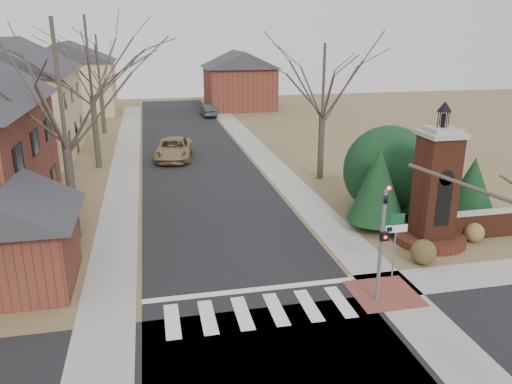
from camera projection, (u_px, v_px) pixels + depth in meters
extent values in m
plane|color=brown|center=(265.00, 324.00, 16.60)|extent=(120.00, 120.00, 0.00)
cube|color=black|center=(197.00, 162.00, 37.05)|extent=(8.00, 70.00, 0.01)
cube|color=black|center=(289.00, 383.00, 13.81)|extent=(120.00, 8.00, 0.01)
cube|color=silver|center=(259.00, 311.00, 17.34)|extent=(8.00, 2.20, 0.02)
cube|color=silver|center=(251.00, 290.00, 18.74)|extent=(8.00, 0.35, 0.02)
cube|color=gray|center=(265.00, 158.00, 38.10)|extent=(2.00, 60.00, 0.02)
cube|color=gray|center=(125.00, 166.00, 36.00)|extent=(2.00, 60.00, 0.02)
cube|color=brown|center=(384.00, 294.00, 18.50)|extent=(2.40, 2.40, 0.02)
cylinder|color=slate|center=(381.00, 248.00, 17.38)|extent=(0.14, 0.14, 4.20)
imported|color=black|center=(385.00, 195.00, 16.78)|extent=(0.15, 0.18, 0.90)
sphere|color=#FF0C05|center=(389.00, 188.00, 16.48)|extent=(0.14, 0.14, 0.14)
cube|color=black|center=(384.00, 236.00, 17.06)|extent=(0.28, 0.16, 0.30)
sphere|color=#FF0C05|center=(386.00, 237.00, 16.98)|extent=(0.11, 0.11, 0.11)
cylinder|color=slate|center=(394.00, 249.00, 19.19)|extent=(0.06, 0.06, 2.60)
cube|color=silver|center=(397.00, 229.00, 18.91)|extent=(0.90, 0.03, 0.30)
cube|color=black|center=(389.00, 229.00, 18.84)|extent=(0.22, 0.02, 0.18)
cube|color=#0F482C|center=(397.00, 219.00, 18.79)|extent=(0.60, 0.03, 0.40)
cylinder|color=#572819|center=(429.00, 238.00, 23.01)|extent=(3.20, 3.20, 0.36)
cube|color=#572819|center=(435.00, 190.00, 22.30)|extent=(1.50, 1.50, 5.00)
cube|color=black|center=(443.00, 202.00, 21.72)|extent=(0.70, 0.10, 2.20)
cube|color=gray|center=(442.00, 134.00, 21.51)|extent=(1.70, 1.70, 0.20)
cube|color=gray|center=(442.00, 130.00, 21.45)|extent=(1.30, 1.30, 0.20)
cylinder|color=black|center=(443.00, 120.00, 21.33)|extent=(0.20, 0.20, 0.60)
cone|color=black|center=(445.00, 106.00, 21.14)|extent=(0.64, 0.64, 0.45)
cube|color=tan|center=(12.00, 115.00, 37.99)|extent=(9.00, 12.00, 6.40)
cube|color=brown|center=(16.00, 253.00, 18.64)|extent=(4.00, 4.00, 2.80)
cube|color=tan|center=(70.00, 88.00, 57.88)|extent=(10.00, 8.00, 6.00)
cube|color=tan|center=(37.00, 53.00, 54.60)|extent=(0.75, 0.75, 3.08)
cube|color=brown|center=(239.00, 88.00, 62.07)|extent=(8.00, 8.00, 5.00)
cube|color=brown|center=(223.00, 61.00, 59.08)|extent=(0.75, 0.75, 2.80)
cylinder|color=#473D33|center=(375.00, 224.00, 24.49)|extent=(0.20, 0.20, 0.50)
cone|color=black|center=(378.00, 184.00, 23.86)|extent=(2.80, 2.80, 3.60)
cylinder|color=#473D33|center=(423.00, 211.00, 26.27)|extent=(0.20, 0.20, 0.50)
cone|color=black|center=(428.00, 168.00, 25.54)|extent=(3.40, 3.40, 4.20)
cylinder|color=#473D33|center=(468.00, 215.00, 25.74)|extent=(0.20, 0.20, 0.50)
cone|color=black|center=(472.00, 184.00, 25.23)|extent=(2.40, 2.40, 2.80)
sphere|color=black|center=(389.00, 167.00, 26.51)|extent=(4.80, 4.80, 4.80)
cylinder|color=#473D33|center=(71.00, 189.00, 22.81)|extent=(0.40, 0.40, 4.83)
cylinder|color=#473D33|center=(96.00, 133.00, 34.87)|extent=(0.40, 0.40, 5.04)
cylinder|color=#473D33|center=(103.00, 110.00, 46.95)|extent=(0.40, 0.40, 4.41)
cylinder|color=#473D33|center=(321.00, 147.00, 32.34)|extent=(0.40, 0.40, 4.20)
imported|color=#927550|center=(174.00, 149.00, 37.75)|extent=(3.37, 5.91, 1.55)
imported|color=#32363A|center=(208.00, 110.00, 56.65)|extent=(1.64, 4.14, 1.34)
sphere|color=brown|center=(423.00, 252.00, 20.74)|extent=(1.07, 1.07, 1.07)
sphere|color=olive|center=(474.00, 232.00, 22.96)|extent=(0.90, 0.90, 0.90)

